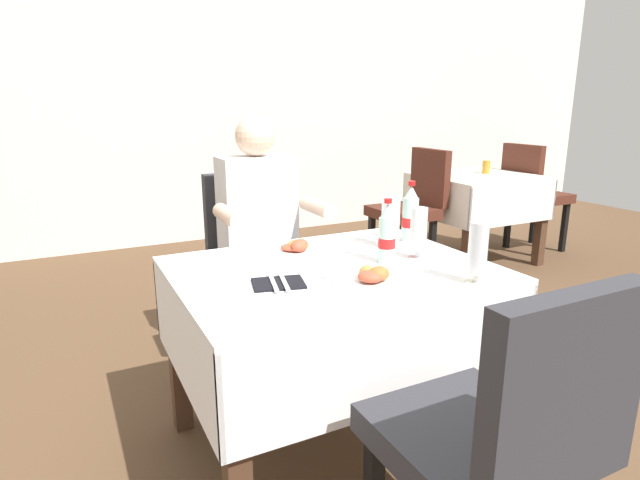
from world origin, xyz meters
TOP-DOWN VIEW (x-y plane):
  - ground_plane at (0.00, 0.00)m, footprint 11.00×11.00m
  - back_wall at (0.00, 3.49)m, footprint 11.00×0.12m
  - main_dining_table at (-0.06, 0.03)m, footprint 1.13×0.87m
  - chair_far_diner_seat at (-0.06, 0.86)m, footprint 0.44×0.50m
  - chair_near_camera_side at (-0.06, -0.80)m, footprint 0.44×0.50m
  - seated_diner_far at (-0.06, 0.75)m, footprint 0.50×0.46m
  - plate_near_camera at (-0.03, -0.18)m, footprint 0.24×0.24m
  - plate_far_diner at (-0.10, 0.25)m, footprint 0.24×0.24m
  - beer_glass_left at (0.28, -0.02)m, footprint 0.07×0.07m
  - beer_glass_middle at (0.28, -0.34)m, footprint 0.07×0.07m
  - beer_glass_right at (0.28, 0.16)m, footprint 0.08×0.08m
  - cola_bottle_primary at (0.41, 0.20)m, footprint 0.07×0.07m
  - cola_bottle_secondary at (0.15, -0.01)m, footprint 0.06×0.06m
  - napkin_cutlery_set at (-0.31, -0.05)m, footprint 0.20×0.20m
  - background_dining_table at (2.20, 1.68)m, footprint 0.90×0.83m
  - background_chair_left at (1.54, 1.68)m, footprint 0.50×0.44m
  - background_chair_right at (2.86, 1.68)m, footprint 0.50×0.44m
  - background_table_tumbler at (2.32, 1.72)m, footprint 0.06×0.06m

SIDE VIEW (x-z plane):
  - ground_plane at x=0.00m, z-range 0.00..0.00m
  - background_dining_table at x=2.20m, z-range 0.18..0.92m
  - chair_far_diner_seat at x=-0.06m, z-range 0.07..1.04m
  - chair_near_camera_side at x=-0.06m, z-range 0.07..1.04m
  - background_chair_left at x=1.54m, z-range 0.07..1.04m
  - background_chair_right at x=2.86m, z-range 0.07..1.04m
  - main_dining_table at x=-0.06m, z-range 0.20..0.94m
  - seated_diner_far at x=-0.06m, z-range 0.08..1.34m
  - napkin_cutlery_set at x=-0.31m, z-range 0.73..0.75m
  - plate_far_diner at x=-0.10m, z-range 0.73..0.79m
  - plate_near_camera at x=-0.03m, z-range 0.73..0.79m
  - background_table_tumbler at x=2.32m, z-range 0.74..0.85m
  - cola_bottle_secondary at x=0.15m, z-range 0.72..0.97m
  - beer_glass_left at x=0.28m, z-range 0.74..0.94m
  - beer_glass_middle at x=0.28m, z-range 0.74..0.95m
  - beer_glass_right at x=0.28m, z-range 0.74..0.95m
  - cola_bottle_primary at x=0.41m, z-range 0.72..0.98m
  - back_wall at x=0.00m, z-range 0.00..2.72m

